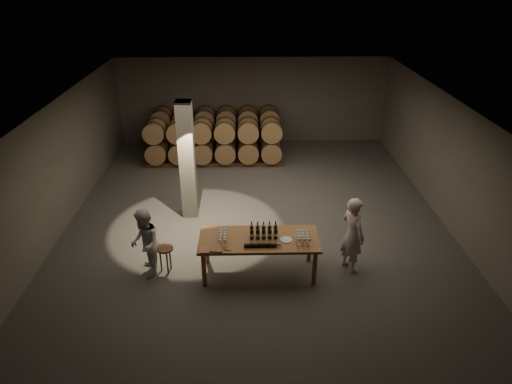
{
  "coord_description": "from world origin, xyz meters",
  "views": [
    {
      "loc": [
        -0.26,
        -10.85,
        6.23
      ],
      "look_at": [
        -0.02,
        -0.66,
        1.1
      ],
      "focal_mm": 32.0,
      "sensor_mm": 36.0,
      "label": 1
    }
  ],
  "objects_px": {
    "plate": "(286,240)",
    "person_woman": "(145,243)",
    "tasting_table": "(259,242)",
    "notebook_near": "(217,249)",
    "person_man": "(353,235)",
    "bottle_cluster": "(264,232)",
    "stool": "(165,252)"
  },
  "relations": [
    {
      "from": "person_woman",
      "to": "stool",
      "type": "bearing_deg",
      "value": 90.98
    },
    {
      "from": "tasting_table",
      "to": "bottle_cluster",
      "type": "height_order",
      "value": "bottle_cluster"
    },
    {
      "from": "tasting_table",
      "to": "notebook_near",
      "type": "distance_m",
      "value": 1.0
    },
    {
      "from": "person_man",
      "to": "person_woman",
      "type": "xyz_separation_m",
      "value": [
        -4.53,
        -0.09,
        -0.1
      ]
    },
    {
      "from": "tasting_table",
      "to": "bottle_cluster",
      "type": "relative_size",
      "value": 4.3
    },
    {
      "from": "bottle_cluster",
      "to": "plate",
      "type": "bearing_deg",
      "value": -17.07
    },
    {
      "from": "bottle_cluster",
      "to": "notebook_near",
      "type": "distance_m",
      "value": 1.12
    },
    {
      "from": "person_man",
      "to": "person_woman",
      "type": "distance_m",
      "value": 4.53
    },
    {
      "from": "bottle_cluster",
      "to": "tasting_table",
      "type": "bearing_deg",
      "value": -147.11
    },
    {
      "from": "bottle_cluster",
      "to": "person_woman",
      "type": "height_order",
      "value": "person_woman"
    },
    {
      "from": "tasting_table",
      "to": "notebook_near",
      "type": "bearing_deg",
      "value": -154.61
    },
    {
      "from": "notebook_near",
      "to": "person_man",
      "type": "height_order",
      "value": "person_man"
    },
    {
      "from": "plate",
      "to": "stool",
      "type": "height_order",
      "value": "plate"
    },
    {
      "from": "tasting_table",
      "to": "bottle_cluster",
      "type": "bearing_deg",
      "value": 32.89
    },
    {
      "from": "notebook_near",
      "to": "stool",
      "type": "distance_m",
      "value": 1.35
    },
    {
      "from": "person_man",
      "to": "notebook_near",
      "type": "bearing_deg",
      "value": 72.12
    },
    {
      "from": "bottle_cluster",
      "to": "notebook_near",
      "type": "bearing_deg",
      "value": -153.77
    },
    {
      "from": "notebook_near",
      "to": "stool",
      "type": "xyz_separation_m",
      "value": [
        -1.18,
        0.53,
        -0.41
      ]
    },
    {
      "from": "notebook_near",
      "to": "person_woman",
      "type": "distance_m",
      "value": 1.64
    },
    {
      "from": "bottle_cluster",
      "to": "stool",
      "type": "height_order",
      "value": "bottle_cluster"
    },
    {
      "from": "bottle_cluster",
      "to": "person_woman",
      "type": "xyz_separation_m",
      "value": [
        -2.58,
        -0.06,
        -0.22
      ]
    },
    {
      "from": "person_man",
      "to": "bottle_cluster",
      "type": "bearing_deg",
      "value": 63.07
    },
    {
      "from": "plate",
      "to": "tasting_table",
      "type": "bearing_deg",
      "value": 172.34
    },
    {
      "from": "person_man",
      "to": "person_woman",
      "type": "height_order",
      "value": "person_man"
    },
    {
      "from": "bottle_cluster",
      "to": "plate",
      "type": "xyz_separation_m",
      "value": [
        0.48,
        -0.15,
        -0.11
      ]
    },
    {
      "from": "plate",
      "to": "notebook_near",
      "type": "height_order",
      "value": "notebook_near"
    },
    {
      "from": "tasting_table",
      "to": "stool",
      "type": "xyz_separation_m",
      "value": [
        -2.07,
        0.1,
        -0.29
      ]
    },
    {
      "from": "plate",
      "to": "person_woman",
      "type": "height_order",
      "value": "person_woman"
    },
    {
      "from": "stool",
      "to": "person_man",
      "type": "bearing_deg",
      "value": 0.06
    },
    {
      "from": "person_man",
      "to": "tasting_table",
      "type": "bearing_deg",
      "value": 64.91
    },
    {
      "from": "stool",
      "to": "person_woman",
      "type": "height_order",
      "value": "person_woman"
    },
    {
      "from": "plate",
      "to": "person_man",
      "type": "bearing_deg",
      "value": 7.17
    }
  ]
}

